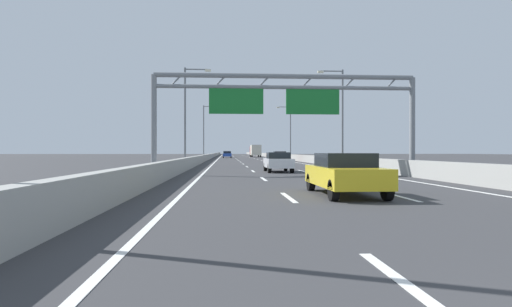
{
  "coord_description": "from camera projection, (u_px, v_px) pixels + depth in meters",
  "views": [
    {
      "loc": [
        -3.76,
        -1.0,
        1.46
      ],
      "look_at": [
        1.39,
        73.29,
        1.06
      ],
      "focal_mm": 30.41,
      "sensor_mm": 36.0,
      "label": 1
    }
  ],
  "objects": [
    {
      "name": "lane_dash_left_10",
      "position": [
        235.0,
        158.0,
        94.42
      ],
      "size": [
        0.16,
        3.0,
        0.01
      ],
      "primitive_type": "cube",
      "color": "white",
      "rests_on": "ground_plane"
    },
    {
      "name": "lane_dash_right_10",
      "position": [
        252.0,
        158.0,
        94.67
      ],
      "size": [
        0.16,
        3.0,
        0.01
      ],
      "primitive_type": "cube",
      "color": "white",
      "rests_on": "ground_plane"
    },
    {
      "name": "lane_dash_left_14",
      "position": [
        233.0,
        156.0,
        130.33
      ],
      "size": [
        0.16,
        3.0,
        0.01
      ],
      "primitive_type": "cube",
      "color": "white",
      "rests_on": "ground_plane"
    },
    {
      "name": "lane_dash_right_2",
      "position": [
        332.0,
        179.0,
        22.84
      ],
      "size": [
        0.16,
        3.0,
        0.01
      ],
      "primitive_type": "cube",
      "color": "white",
      "rests_on": "ground_plane"
    },
    {
      "name": "lane_dash_right_16",
      "position": [
        242.0,
        155.0,
        148.54
      ],
      "size": [
        0.16,
        3.0,
        0.01
      ],
      "primitive_type": "cube",
      "color": "white",
      "rests_on": "ground_plane"
    },
    {
      "name": "lane_dash_left_6",
      "position": [
        241.0,
        162.0,
        58.5
      ],
      "size": [
        0.16,
        3.0,
        0.01
      ],
      "primitive_type": "cube",
      "color": "white",
      "rests_on": "ground_plane"
    },
    {
      "name": "streetlamp_left_far",
      "position": [
        205.0,
        129.0,
        76.13
      ],
      "size": [
        2.58,
        0.28,
        9.5
      ],
      "color": "slate",
      "rests_on": "ground_plane"
    },
    {
      "name": "streetlamp_left_mid",
      "position": [
        187.0,
        110.0,
        41.62
      ],
      "size": [
        2.58,
        0.28,
        9.5
      ],
      "color": "slate",
      "rests_on": "ground_plane"
    },
    {
      "name": "lane_dash_left_8",
      "position": [
        237.0,
        159.0,
        76.46
      ],
      "size": [
        0.16,
        3.0,
        0.01
      ],
      "primitive_type": "cube",
      "color": "white",
      "rests_on": "ground_plane"
    },
    {
      "name": "lane_dash_left_2",
      "position": [
        264.0,
        179.0,
        22.59
      ],
      "size": [
        0.16,
        3.0,
        0.01
      ],
      "primitive_type": "cube",
      "color": "white",
      "rests_on": "ground_plane"
    },
    {
      "name": "lane_dash_left_13",
      "position": [
        233.0,
        156.0,
        121.35
      ],
      "size": [
        0.16,
        3.0,
        0.01
      ],
      "primitive_type": "cube",
      "color": "white",
      "rests_on": "ground_plane"
    },
    {
      "name": "barrier_right",
      "position": [
        267.0,
        155.0,
        111.48
      ],
      "size": [
        0.45,
        220.0,
        0.95
      ],
      "color": "#9E9E99",
      "rests_on": "ground_plane"
    },
    {
      "name": "lane_dash_left_5",
      "position": [
        243.0,
        164.0,
        49.53
      ],
      "size": [
        0.16,
        3.0,
        0.01
      ],
      "primitive_type": "cube",
      "color": "white",
      "rests_on": "ground_plane"
    },
    {
      "name": "lane_dash_left_12",
      "position": [
        234.0,
        157.0,
        112.37
      ],
      "size": [
        0.16,
        3.0,
        0.01
      ],
      "primitive_type": "cube",
      "color": "white",
      "rests_on": "ground_plane"
    },
    {
      "name": "lane_dash_right_12",
      "position": [
        247.0,
        157.0,
        112.62
      ],
      "size": [
        0.16,
        3.0,
        0.01
      ],
      "primitive_type": "cube",
      "color": "white",
      "rests_on": "ground_plane"
    },
    {
      "name": "lane_dash_right_5",
      "position": [
        274.0,
        164.0,
        49.77
      ],
      "size": [
        0.16,
        3.0,
        0.01
      ],
      "primitive_type": "cube",
      "color": "white",
      "rests_on": "ground_plane"
    },
    {
      "name": "lane_dash_right_7",
      "position": [
        262.0,
        160.0,
        67.73
      ],
      "size": [
        0.16,
        3.0,
        0.01
      ],
      "primitive_type": "cube",
      "color": "white",
      "rests_on": "ground_plane"
    },
    {
      "name": "blue_car",
      "position": [
        227.0,
        154.0,
        95.69
      ],
      "size": [
        1.9,
        4.69,
        1.48
      ],
      "color": "#2347AD",
      "rests_on": "ground_plane"
    },
    {
      "name": "lane_dash_right_15",
      "position": [
        243.0,
        156.0,
        139.56
      ],
      "size": [
        0.16,
        3.0,
        0.01
      ],
      "primitive_type": "cube",
      "color": "white",
      "rests_on": "ground_plane"
    },
    {
      "name": "box_truck",
      "position": [
        255.0,
        150.0,
        108.35
      ],
      "size": [
        2.37,
        8.76,
        3.0
      ],
      "color": "#B21E19",
      "rests_on": "ground_plane"
    },
    {
      "name": "lane_dash_right_8",
      "position": [
        257.0,
        159.0,
        76.71
      ],
      "size": [
        0.16,
        3.0,
        0.01
      ],
      "primitive_type": "cube",
      "color": "white",
      "rests_on": "ground_plane"
    },
    {
      "name": "edge_line_left",
      "position": [
        219.0,
        158.0,
        88.69
      ],
      "size": [
        0.16,
        176.0,
        0.01
      ],
      "primitive_type": "cube",
      "color": "white",
      "rests_on": "ground_plane"
    },
    {
      "name": "lane_dash_right_9",
      "position": [
        254.0,
        159.0,
        85.69
      ],
      "size": [
        0.16,
        3.0,
        0.01
      ],
      "primitive_type": "cube",
      "color": "white",
      "rests_on": "ground_plane"
    },
    {
      "name": "lane_dash_left_7",
      "position": [
        239.0,
        161.0,
        67.48
      ],
      "size": [
        0.16,
        3.0,
        0.01
      ],
      "primitive_type": "cube",
      "color": "white",
      "rests_on": "ground_plane"
    },
    {
      "name": "red_car",
      "position": [
        279.0,
        156.0,
        61.12
      ],
      "size": [
        1.85,
        4.54,
        1.44
      ],
      "color": "red",
      "rests_on": "ground_plane"
    },
    {
      "name": "lane_dash_left_1",
      "position": [
        289.0,
        197.0,
        13.61
      ],
      "size": [
        0.16,
        3.0,
        0.01
      ],
      "primitive_type": "cube",
      "color": "white",
      "rests_on": "ground_plane"
    },
    {
      "name": "edge_line_right",
      "position": [
        270.0,
        158.0,
        89.42
      ],
      "size": [
        0.16,
        176.0,
        0.01
      ],
      "primitive_type": "cube",
      "color": "white",
      "rests_on": "ground_plane"
    },
    {
      "name": "barrier_left",
      "position": [
        214.0,
        155.0,
        110.52
      ],
      "size": [
        0.45,
        220.0,
        0.95
      ],
      "color": "#9E9E99",
      "rests_on": "ground_plane"
    },
    {
      "name": "lane_dash_left_0",
      "position": [
        410.0,
        287.0,
        4.63
      ],
      "size": [
        0.16,
        3.0,
        0.01
      ],
      "primitive_type": "cube",
      "color": "white",
      "rests_on": "ground_plane"
    },
    {
      "name": "lane_dash_left_4",
      "position": [
        247.0,
        167.0,
        40.55
      ],
      "size": [
        0.16,
        3.0,
        0.01
      ],
      "primitive_type": "cube",
      "color": "white",
      "rests_on": "ground_plane"
    },
    {
      "name": "lane_dash_left_9",
      "position": [
        236.0,
        159.0,
        85.44
      ],
      "size": [
        0.16,
        3.0,
        0.01
      ],
      "primitive_type": "cube",
      "color": "white",
      "rests_on": "ground_plane"
    },
    {
      "name": "lane_dash_left_15",
      "position": [
        232.0,
        156.0,
        139.31
      ],
      "size": [
        0.16,
        3.0,
        0.01
      ],
      "primitive_type": "cube",
      "color": "white",
      "rests_on": "ground_plane"
    },
    {
      "name": "lane_dash_right_11",
      "position": [
        249.0,
        157.0,
        103.64
      ],
      "size": [
        0.16,
        3.0,
        0.01
      ],
      "primitive_type": "cube",
      "color": "white",
      "rests_on": "ground_plane"
    },
    {
      "name": "lane_dash_right_3",
      "position": [
        302.0,
        171.0,
        31.82
      ],
      "size": [
        0.16,
        3.0,
        0.01
      ],
      "primitive_type": "cube",
      "color": "white",
      "rests_on": "ground_plane"
    },
    {
      "name": "lane_dash_right_17",
      "position": [
        241.0,
        155.0,
        157.51
      ],
      "size": [
        0.16,
        3.0,
        0.01
      ],
      "primitive_type": "cube",
      "color": "white",
      "rests_on": "ground_plane"
    },
    {
      "name": "white_car",
      "position": [
        278.0,
        162.0,
        30.49
      ],
      "size": [
        1.73,
        4.19,
        1.38
      ],
      "color": "silver",
      "rests_on": "ground_plane"
    },
    {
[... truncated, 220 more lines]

